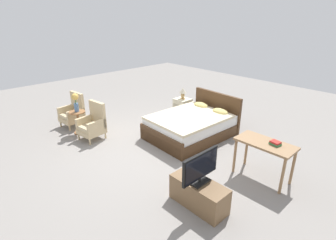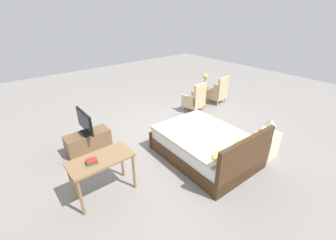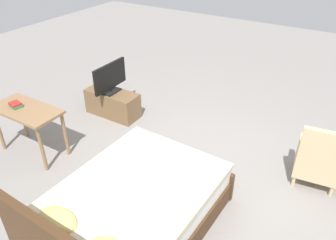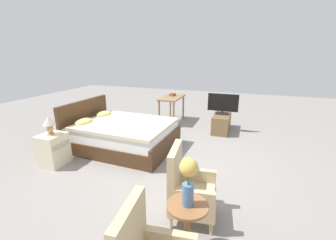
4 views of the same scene
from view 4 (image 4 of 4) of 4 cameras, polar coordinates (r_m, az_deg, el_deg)
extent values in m
plane|color=gray|center=(4.38, 0.74, -9.87)|extent=(16.00, 16.00, 0.00)
cube|color=#472D19|center=(4.90, -11.23, -5.41)|extent=(1.54, 2.11, 0.28)
cube|color=white|center=(4.81, -11.40, -2.54)|extent=(1.48, 2.03, 0.24)
cube|color=beige|center=(4.72, -10.67, -0.95)|extent=(1.52, 1.86, 0.06)
cube|color=#472D19|center=(5.37, -20.33, -0.32)|extent=(1.50, 0.14, 0.96)
cube|color=#472D19|center=(4.44, -0.31, -6.62)|extent=(1.50, 0.12, 0.40)
ellipsoid|color=#DBC670|center=(4.94, -20.65, -0.49)|extent=(0.45, 0.30, 0.14)
ellipsoid|color=#DBC670|center=(5.42, -16.03, 1.42)|extent=(0.45, 0.30, 0.14)
cylinder|color=#CCB284|center=(2.83, 10.88, -25.41)|extent=(0.04, 0.04, 0.16)
cylinder|color=#CCB284|center=(3.18, 11.17, -19.88)|extent=(0.04, 0.04, 0.16)
cylinder|color=#CCB284|center=(2.86, 0.72, -24.48)|extent=(0.04, 0.04, 0.16)
cylinder|color=#CCB284|center=(3.21, 2.46, -19.17)|extent=(0.04, 0.04, 0.16)
cube|color=#CCB284|center=(2.92, 6.40, -20.00)|extent=(0.60, 0.60, 0.12)
cube|color=#C6B289|center=(2.86, 6.48, -18.24)|extent=(0.56, 0.56, 0.10)
cube|color=#CCB284|center=(2.74, 1.75, -13.12)|extent=(0.55, 0.15, 0.64)
cube|color=#CCB284|center=(2.62, 5.96, -19.71)|extent=(0.14, 0.52, 0.26)
cube|color=#CCB284|center=(3.01, 7.02, -14.45)|extent=(0.14, 0.52, 0.26)
cylinder|color=#936038|center=(2.45, 4.81, -26.18)|extent=(0.06, 0.06, 0.55)
cylinder|color=#936038|center=(2.26, 4.99, -20.88)|extent=(0.40, 0.40, 0.02)
cylinder|color=#4C709E|center=(2.19, 5.08, -18.34)|extent=(0.11, 0.11, 0.22)
cylinder|color=#477538|center=(2.10, 5.19, -14.77)|extent=(0.02, 0.02, 0.10)
sphere|color=#E0B251|center=(2.04, 5.29, -11.85)|extent=(0.17, 0.17, 0.17)
cube|color=beige|center=(4.57, -27.11, -6.68)|extent=(0.44, 0.40, 0.58)
cube|color=#B3AB8E|center=(4.39, -25.44, -5.77)|extent=(0.37, 0.01, 0.09)
cylinder|color=tan|center=(4.47, -27.61, -3.15)|extent=(0.13, 0.13, 0.02)
ellipsoid|color=tan|center=(4.44, -27.77, -2.06)|extent=(0.11, 0.11, 0.16)
cone|color=beige|center=(4.40, -28.04, -0.14)|extent=(0.22, 0.22, 0.15)
cube|color=brown|center=(5.98, 13.45, -0.59)|extent=(0.96, 0.40, 0.45)
cube|color=black|center=(5.92, 13.61, 1.63)|extent=(0.20, 0.32, 0.03)
cylinder|color=black|center=(5.91, 13.63, 2.01)|extent=(0.04, 0.04, 0.05)
cube|color=black|center=(5.85, 13.80, 4.33)|extent=(0.05, 0.76, 0.44)
cube|color=black|center=(5.88, 13.83, 4.38)|extent=(0.01, 0.71, 0.40)
cylinder|color=#8E6B47|center=(6.04, 1.45, 1.31)|extent=(0.05, 0.05, 0.71)
cylinder|color=#8E6B47|center=(6.91, 3.89, 3.27)|extent=(0.05, 0.05, 0.71)
cylinder|color=#8E6B47|center=(6.18, -2.26, 1.66)|extent=(0.05, 0.05, 0.71)
cylinder|color=#8E6B47|center=(7.03, 0.59, 3.54)|extent=(0.05, 0.05, 0.71)
cube|color=#8E6B47|center=(6.45, 1.00, 5.73)|extent=(1.04, 0.52, 0.04)
cube|color=#337A47|center=(6.60, 1.15, 6.32)|extent=(0.20, 0.16, 0.04)
cube|color=#AD2823|center=(6.59, 1.15, 6.62)|extent=(0.18, 0.16, 0.03)
camera|label=1|loc=(8.20, 37.41, 20.26)|focal=28.00mm
camera|label=2|loc=(8.69, -16.98, 22.59)|focal=24.00mm
camera|label=3|loc=(5.02, -47.47, 24.21)|focal=35.00mm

